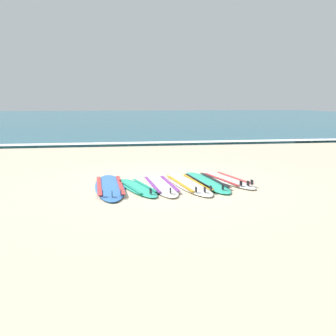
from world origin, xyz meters
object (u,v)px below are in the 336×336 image
(surfboard_0, at_px, (110,187))
(surfboard_1, at_px, (137,187))
(surfboard_2, at_px, (161,185))
(surfboard_3, at_px, (188,184))
(surfboard_4, at_px, (206,182))
(surfboard_5, at_px, (227,180))

(surfboard_0, relative_size, surfboard_1, 1.33)
(surfboard_2, bearing_deg, surfboard_0, 177.89)
(surfboard_3, bearing_deg, surfboard_0, 179.59)
(surfboard_0, xyz_separation_m, surfboard_4, (2.24, 0.14, -0.00))
(surfboard_1, bearing_deg, surfboard_5, 11.70)
(surfboard_1, height_order, surfboard_4, same)
(surfboard_0, bearing_deg, surfboard_4, 3.58)
(surfboard_5, bearing_deg, surfboard_2, -169.21)
(surfboard_5, bearing_deg, surfboard_1, -168.30)
(surfboard_3, bearing_deg, surfboard_5, 15.66)
(surfboard_0, xyz_separation_m, surfboard_1, (0.60, -0.18, -0.00))
(surfboard_0, bearing_deg, surfboard_3, -0.41)
(surfboard_1, relative_size, surfboard_3, 0.79)
(surfboard_0, bearing_deg, surfboard_1, -16.90)
(surfboard_0, distance_m, surfboard_3, 1.78)
(surfboard_3, distance_m, surfboard_5, 1.07)
(surfboard_0, height_order, surfboard_5, same)
(surfboard_2, relative_size, surfboard_4, 0.94)
(surfboard_3, height_order, surfboard_5, same)
(surfboard_2, xyz_separation_m, surfboard_3, (0.64, 0.03, 0.00))
(surfboard_3, xyz_separation_m, surfboard_4, (0.46, 0.15, -0.00))
(surfboard_0, relative_size, surfboard_3, 1.05)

